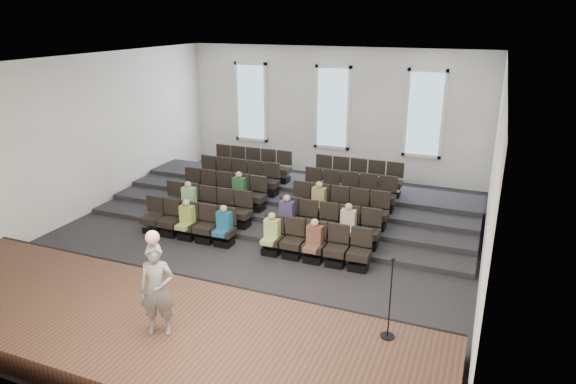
# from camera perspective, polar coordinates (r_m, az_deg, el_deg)

# --- Properties ---
(ground) EXTENTS (14.00, 14.00, 0.00)m
(ground) POSITION_cam_1_polar(r_m,az_deg,el_deg) (14.76, -3.46, -5.45)
(ground) COLOR black
(ground) RESTS_ON ground
(ceiling) EXTENTS (12.00, 14.00, 0.02)m
(ceiling) POSITION_cam_1_polar(r_m,az_deg,el_deg) (13.47, -3.89, 14.32)
(ceiling) COLOR white
(ceiling) RESTS_ON ground
(wall_back) EXTENTS (12.00, 0.04, 5.00)m
(wall_back) POSITION_cam_1_polar(r_m,az_deg,el_deg) (20.30, 5.01, 8.77)
(wall_back) COLOR white
(wall_back) RESTS_ON ground
(wall_front) EXTENTS (12.00, 0.04, 5.00)m
(wall_front) POSITION_cam_1_polar(r_m,az_deg,el_deg) (8.55, -24.60, -7.90)
(wall_front) COLOR white
(wall_front) RESTS_ON ground
(wall_left) EXTENTS (0.04, 14.00, 5.00)m
(wall_left) POSITION_cam_1_polar(r_m,az_deg,el_deg) (17.32, -22.03, 5.64)
(wall_left) COLOR white
(wall_left) RESTS_ON ground
(wall_right) EXTENTS (0.04, 14.00, 5.00)m
(wall_right) POSITION_cam_1_polar(r_m,az_deg,el_deg) (12.61, 21.85, 0.99)
(wall_right) COLOR white
(wall_right) RESTS_ON ground
(stage) EXTENTS (11.80, 3.60, 0.50)m
(stage) POSITION_cam_1_polar(r_m,az_deg,el_deg) (10.84, -15.48, -14.51)
(stage) COLOR #4C3020
(stage) RESTS_ON ground
(stage_lip) EXTENTS (11.80, 0.06, 0.52)m
(stage_lip) POSITION_cam_1_polar(r_m,az_deg,el_deg) (12.06, -10.38, -10.40)
(stage_lip) COLOR black
(stage_lip) RESTS_ON ground
(risers) EXTENTS (11.80, 4.80, 0.60)m
(risers) POSITION_cam_1_polar(r_m,az_deg,el_deg) (17.38, 1.01, -0.83)
(risers) COLOR black
(risers) RESTS_ON ground
(seating_rows) EXTENTS (6.80, 4.70, 1.67)m
(seating_rows) POSITION_cam_1_polar(r_m,az_deg,el_deg) (15.79, -1.11, -1.05)
(seating_rows) COLOR black
(seating_rows) RESTS_ON ground
(windows) EXTENTS (8.44, 0.10, 3.24)m
(windows) POSITION_cam_1_polar(r_m,az_deg,el_deg) (20.20, 4.97, 9.30)
(windows) COLOR white
(windows) RESTS_ON wall_back
(audience) EXTENTS (5.45, 2.64, 1.10)m
(audience) POSITION_cam_1_polar(r_m,az_deg,el_deg) (14.60, -2.87, -2.32)
(audience) COLOR #8AA943
(audience) RESTS_ON seating_rows
(speaker) EXTENTS (0.76, 0.63, 1.78)m
(speaker) POSITION_cam_1_polar(r_m,az_deg,el_deg) (9.79, -14.32, -10.49)
(speaker) COLOR slate
(speaker) RESTS_ON stage
(mic_stand) EXTENTS (0.27, 0.27, 1.61)m
(mic_stand) POSITION_cam_1_polar(r_m,az_deg,el_deg) (9.76, 11.16, -13.17)
(mic_stand) COLOR black
(mic_stand) RESTS_ON stage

